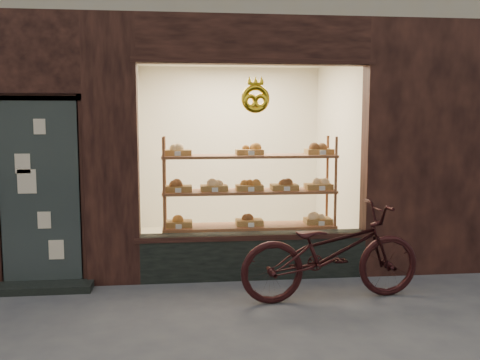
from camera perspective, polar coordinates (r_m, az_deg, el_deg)
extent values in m
plane|color=#3F3F45|center=(4.58, -0.55, -18.29)|extent=(90.00, 90.00, 0.00)
cube|color=black|center=(6.53, 1.48, -8.06)|extent=(2.70, 0.25, 0.55)
cube|color=#2F3738|center=(6.44, -20.55, -1.20)|extent=(0.90, 0.04, 2.15)
cube|color=black|center=(6.51, -20.52, -10.67)|extent=(1.15, 0.35, 0.08)
torus|color=yellow|center=(6.22, 1.66, 8.66)|extent=(0.33, 0.07, 0.33)
cube|color=brown|center=(6.99, 0.99, -8.97)|extent=(2.20, 0.45, 0.04)
cube|color=brown|center=(6.88, 0.99, -4.95)|extent=(2.20, 0.45, 0.03)
cube|color=brown|center=(6.80, 1.00, -1.23)|extent=(2.20, 0.45, 0.04)
cube|color=brown|center=(6.75, 1.01, 2.55)|extent=(2.20, 0.45, 0.04)
cylinder|color=brown|center=(6.58, -8.07, -2.89)|extent=(0.04, 0.04, 1.70)
cylinder|color=brown|center=(6.86, 10.13, -2.54)|extent=(0.04, 0.04, 1.70)
cylinder|color=brown|center=(6.96, -7.99, -2.36)|extent=(0.04, 0.04, 1.70)
cylinder|color=brown|center=(7.23, 9.25, -2.06)|extent=(0.04, 0.04, 1.70)
cube|color=brown|center=(6.81, -6.56, -4.66)|extent=(0.34, 0.24, 0.07)
sphere|color=#AB5525|center=(6.79, -6.57, -3.95)|extent=(0.11, 0.11, 0.11)
cube|color=white|center=(6.63, -6.56, -4.97)|extent=(0.07, 0.01, 0.05)
cube|color=brown|center=(6.87, 1.00, -4.52)|extent=(0.34, 0.24, 0.07)
sphere|color=#4F2C18|center=(6.85, 1.00, -3.83)|extent=(0.11, 0.11, 0.11)
cube|color=white|center=(6.69, 1.20, -4.83)|extent=(0.07, 0.01, 0.05)
cube|color=brown|center=(7.04, 8.30, -4.32)|extent=(0.34, 0.24, 0.07)
sphere|color=#EDC07B|center=(7.02, 8.31, -3.64)|extent=(0.11, 0.11, 0.11)
cube|color=white|center=(6.86, 8.70, -4.61)|extent=(0.08, 0.01, 0.05)
cube|color=brown|center=(6.74, -6.61, -0.90)|extent=(0.34, 0.24, 0.07)
sphere|color=#4F2C18|center=(6.73, -6.62, -0.18)|extent=(0.11, 0.11, 0.11)
cube|color=white|center=(6.55, -6.61, -1.11)|extent=(0.07, 0.01, 0.06)
cube|color=brown|center=(6.75, -2.79, -0.85)|extent=(0.34, 0.24, 0.07)
sphere|color=#EDC07B|center=(6.74, -2.79, -0.13)|extent=(0.11, 0.11, 0.11)
cube|color=white|center=(6.57, -2.68, -1.06)|extent=(0.07, 0.01, 0.06)
cube|color=brown|center=(6.79, 1.00, -0.80)|extent=(0.34, 0.24, 0.07)
sphere|color=#AB5525|center=(6.78, 1.00, -0.08)|extent=(0.11, 0.11, 0.11)
cube|color=white|center=(6.61, 1.21, -1.00)|extent=(0.07, 0.01, 0.06)
cube|color=brown|center=(6.87, 4.73, -0.74)|extent=(0.34, 0.24, 0.07)
sphere|color=#4F2C18|center=(6.86, 4.74, -0.03)|extent=(0.11, 0.11, 0.11)
cube|color=white|center=(6.69, 5.04, -0.94)|extent=(0.07, 0.01, 0.06)
cube|color=brown|center=(6.97, 8.36, -0.68)|extent=(0.34, 0.24, 0.07)
sphere|color=#EDC07B|center=(6.96, 8.37, 0.01)|extent=(0.11, 0.11, 0.11)
cube|color=white|center=(6.79, 8.76, -0.88)|extent=(0.08, 0.01, 0.06)
cube|color=brown|center=(6.69, -6.66, 2.92)|extent=(0.34, 0.24, 0.07)
sphere|color=#EDC07B|center=(6.69, -6.67, 3.65)|extent=(0.11, 0.11, 0.11)
cube|color=white|center=(6.51, -6.67, 2.82)|extent=(0.07, 0.01, 0.06)
cube|color=brown|center=(6.75, 1.01, 2.99)|extent=(0.34, 0.24, 0.07)
sphere|color=#AB5525|center=(6.75, 1.01, 3.72)|extent=(0.11, 0.11, 0.11)
cube|color=white|center=(6.57, 1.22, 2.89)|extent=(0.07, 0.01, 0.06)
cube|color=brown|center=(6.92, 8.43, 3.01)|extent=(0.34, 0.24, 0.07)
sphere|color=#4F2C18|center=(6.92, 8.44, 3.72)|extent=(0.11, 0.11, 0.11)
cube|color=white|center=(6.75, 8.83, 2.92)|extent=(0.08, 0.01, 0.06)
imported|color=black|center=(5.80, 9.70, -7.56)|extent=(2.02, 0.86, 1.03)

